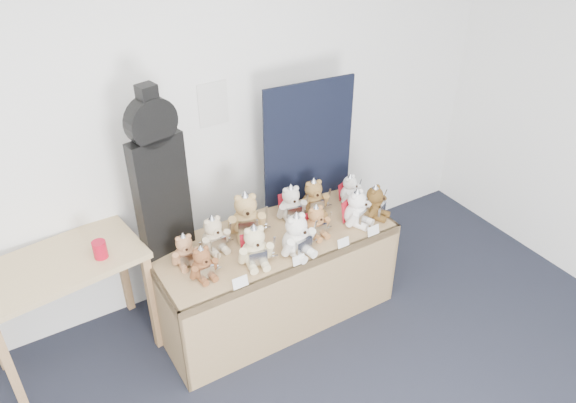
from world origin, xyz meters
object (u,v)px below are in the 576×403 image
red_cup (100,250)px  teddy_back_left (214,235)px  teddy_back_end (350,190)px  teddy_front_end (375,203)px  teddy_front_left (255,247)px  teddy_back_centre_left (246,216)px  teddy_front_far_left (203,264)px  teddy_back_right (314,198)px  display_table (279,260)px  side_table (62,278)px  teddy_back_centre_right (291,204)px  teddy_back_far_left (185,251)px  guitar_case (159,175)px  teddy_front_far_right (357,209)px  teddy_front_centre (297,236)px  teddy_front_right (316,222)px

red_cup → teddy_back_left: bearing=-11.1°
teddy_back_end → teddy_front_end: bearing=-104.2°
teddy_front_left → teddy_back_centre_left: bearing=83.8°
teddy_front_far_left → teddy_back_left: (0.17, 0.21, 0.01)m
teddy_back_left → teddy_back_right: bearing=-2.5°
display_table → teddy_back_right: bearing=24.9°
teddy_back_right → side_table: bearing=-177.7°
teddy_back_centre_left → side_table: bearing=-170.7°
teddy_back_centre_right → teddy_back_far_left: 0.82m
teddy_back_left → guitar_case: bearing=141.6°
guitar_case → teddy_back_right: bearing=-19.8°
teddy_front_end → teddy_front_far_right: bearing=151.5°
display_table → teddy_back_left: (-0.38, 0.15, 0.26)m
teddy_front_far_right → teddy_back_end: bearing=40.9°
teddy_front_centre → teddy_front_end: teddy_front_centre is taller
side_table → teddy_back_right: (1.69, -0.19, 0.12)m
teddy_front_centre → teddy_back_far_left: bearing=147.7°
teddy_front_centre → teddy_back_far_left: size_ratio=1.33×
teddy_front_centre → teddy_front_right: (0.21, 0.10, -0.03)m
teddy_front_right → teddy_back_far_left: size_ratio=1.03×
teddy_back_left → teddy_back_centre_left: size_ratio=0.80×
teddy_back_far_left → side_table: bearing=166.2°
teddy_front_end → teddy_back_far_left: bearing=142.5°
red_cup → teddy_back_left: (0.67, -0.13, -0.07)m
teddy_back_end → red_cup: bearing=154.8°
teddy_front_right → teddy_back_centre_left: (-0.39, 0.25, 0.04)m
teddy_front_centre → teddy_front_right: size_ratio=1.29×
guitar_case → teddy_back_centre_left: (0.50, -0.12, -0.40)m
teddy_front_left → teddy_back_centre_right: bearing=45.9°
guitar_case → teddy_front_far_left: bearing=-90.7°
teddy_front_right → teddy_front_end: teddy_front_end is taller
teddy_front_far_left → teddy_back_centre_left: (0.43, 0.25, 0.04)m
teddy_front_far_right → teddy_back_right: bearing=101.0°
teddy_front_end → teddy_back_far_left: size_ratio=1.11×
display_table → teddy_back_centre_right: (0.22, 0.20, 0.26)m
teddy_back_left → teddy_back_far_left: (-0.21, -0.04, -0.01)m
guitar_case → teddy_back_left: (0.25, -0.16, -0.43)m
side_table → teddy_front_left: bearing=-31.1°
teddy_back_left → teddy_back_centre_right: size_ratio=0.98×
red_cup → teddy_back_left: size_ratio=0.40×
teddy_front_left → teddy_back_far_left: 0.43m
red_cup → teddy_front_left: bearing=-24.8°
teddy_front_end → teddy_back_end: size_ratio=1.15×
red_cup → teddy_back_centre_left: (0.93, -0.09, -0.04)m
side_table → teddy_front_far_left: teddy_front_far_left is taller
teddy_back_centre_right → teddy_back_left: bearing=-166.1°
teddy_front_far_left → teddy_front_left: teddy_front_left is taller
teddy_front_right → teddy_back_right: teddy_back_right is taller
teddy_front_far_left → teddy_back_centre_right: 0.82m
guitar_case → teddy_front_far_right: (1.20, -0.40, -0.43)m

